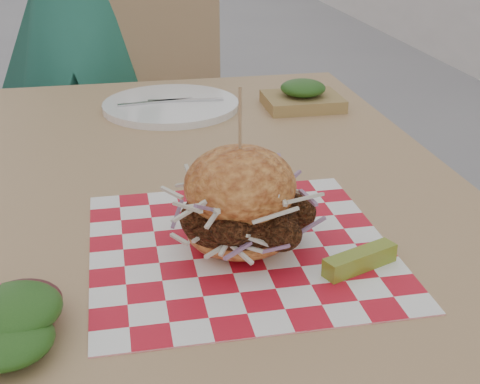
{
  "coord_description": "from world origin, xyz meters",
  "views": [
    {
      "loc": [
        -0.39,
        -1.01,
        1.15
      ],
      "look_at": [
        -0.25,
        -0.31,
        0.82
      ],
      "focal_mm": 50.0,
      "sensor_mm": 36.0,
      "label": 1
    }
  ],
  "objects_px": {
    "diner": "(77,18)",
    "sandwich": "(240,205)",
    "patio_table": "(198,231)",
    "patio_chair": "(160,116)"
  },
  "relations": [
    {
      "from": "diner",
      "to": "patio_chair",
      "type": "relative_size",
      "value": 1.69
    },
    {
      "from": "diner",
      "to": "patio_table",
      "type": "bearing_deg",
      "value": 108.36
    },
    {
      "from": "sandwich",
      "to": "patio_table",
      "type": "bearing_deg",
      "value": 97.06
    },
    {
      "from": "patio_table",
      "to": "diner",
      "type": "bearing_deg",
      "value": 99.75
    },
    {
      "from": "diner",
      "to": "patio_table",
      "type": "xyz_separation_m",
      "value": [
        0.2,
        -1.14,
        -0.13
      ]
    },
    {
      "from": "patio_chair",
      "to": "diner",
      "type": "bearing_deg",
      "value": 151.18
    },
    {
      "from": "diner",
      "to": "patio_table",
      "type": "distance_m",
      "value": 1.16
    },
    {
      "from": "diner",
      "to": "sandwich",
      "type": "distance_m",
      "value": 1.36
    },
    {
      "from": "diner",
      "to": "sandwich",
      "type": "bearing_deg",
      "value": 107.96
    },
    {
      "from": "patio_table",
      "to": "patio_chair",
      "type": "distance_m",
      "value": 0.96
    }
  ]
}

